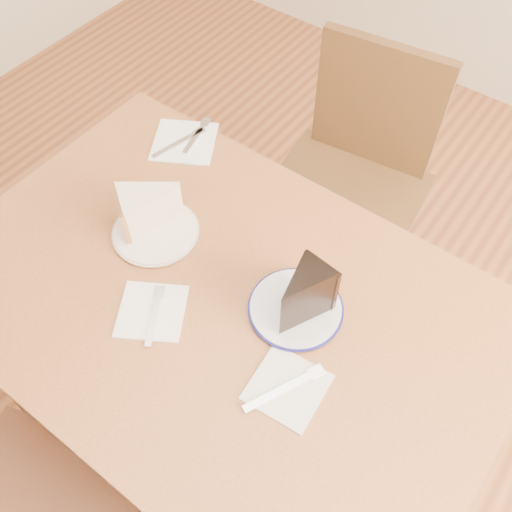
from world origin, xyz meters
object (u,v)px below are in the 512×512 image
at_px(table, 220,322).
at_px(carrot_cake, 153,207).
at_px(chocolate_cake, 300,300).
at_px(chair_far, 349,183).
at_px(plate_navy, 296,309).
at_px(plate_cream, 156,232).

distance_m(table, carrot_cake, 0.30).
bearing_deg(chocolate_cake, chair_far, -65.03).
distance_m(chair_far, plate_navy, 0.68).
bearing_deg(plate_cream, table, -13.19).
relative_size(table, plate_cream, 6.36).
relative_size(plate_cream, carrot_cake, 1.41).
height_order(chair_far, carrot_cake, chair_far).
distance_m(chair_far, chocolate_cake, 0.72).
xyz_separation_m(chair_far, carrot_cake, (-0.20, -0.59, 0.31)).
height_order(table, plate_cream, plate_cream).
bearing_deg(plate_cream, carrot_cake, 130.41).
relative_size(plate_cream, plate_navy, 1.00).
distance_m(carrot_cake, chocolate_cake, 0.40).
bearing_deg(carrot_cake, chocolate_cake, 31.66).
height_order(chair_far, chocolate_cake, chair_far).
height_order(table, chocolate_cake, chocolate_cake).
relative_size(chair_far, chocolate_cake, 7.56).
height_order(table, chair_far, chair_far).
bearing_deg(carrot_cake, chair_far, 105.36).
xyz_separation_m(plate_cream, chocolate_cake, (0.38, 0.01, 0.07)).
xyz_separation_m(carrot_cake, chocolate_cake, (0.40, -0.02, 0.01)).
xyz_separation_m(table, carrot_cake, (-0.24, 0.08, 0.16)).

